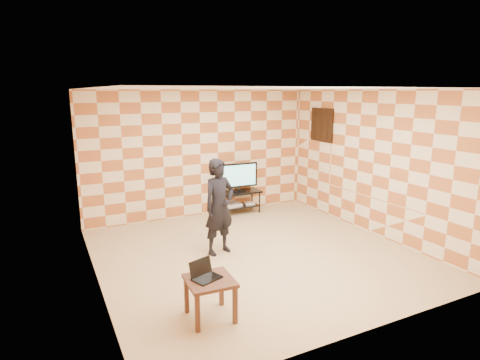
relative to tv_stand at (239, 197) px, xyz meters
name	(u,v)px	position (x,y,z in m)	size (l,w,h in m)	color
floor	(256,254)	(-0.77, -2.20, -0.37)	(5.00, 5.00, 0.00)	tan
wall_back	(200,154)	(-0.77, 0.30, 0.98)	(5.00, 0.02, 2.70)	beige
wall_front	(371,218)	(-0.77, -4.70, 0.98)	(5.00, 0.02, 2.70)	beige
wall_left	(92,192)	(-3.27, -2.20, 0.98)	(0.02, 5.00, 2.70)	beige
wall_right	(373,163)	(1.73, -2.20, 0.98)	(0.02, 5.00, 2.70)	beige
ceiling	(258,89)	(-0.77, -2.20, 2.33)	(5.00, 5.00, 0.02)	white
wall_art	(322,125)	(1.70, -0.65, 1.58)	(0.04, 0.72, 0.72)	black
tv_stand	(239,197)	(0.00, 0.00, 0.00)	(0.97, 0.44, 0.50)	black
tv	(239,176)	(0.00, 0.00, 0.49)	(0.87, 0.17, 0.63)	black
dvd_player	(231,205)	(-0.18, 0.02, -0.16)	(0.41, 0.29, 0.07)	#BABABD
game_console	(249,203)	(0.26, -0.02, -0.17)	(0.22, 0.16, 0.05)	silver
side_table	(210,286)	(-2.19, -3.65, 0.05)	(0.58, 0.58, 0.50)	#3C2413
laptop	(204,274)	(-2.24, -3.59, 0.18)	(0.39, 0.35, 0.21)	black
person	(219,207)	(-1.29, -1.87, 0.44)	(0.58, 0.38, 1.60)	black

